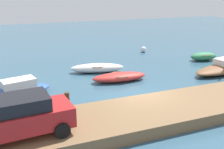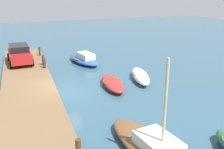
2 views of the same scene
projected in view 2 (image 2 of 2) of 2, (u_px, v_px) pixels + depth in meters
name	position (u px, v px, depth m)	size (l,w,h in m)	color
ground_plane	(63.00, 92.00, 18.93)	(84.00, 84.00, 0.00)	#33566B
dock_platform	(29.00, 92.00, 18.11)	(24.87, 3.60, 0.59)	brown
rowboat_red	(113.00, 83.00, 19.75)	(4.00, 1.64, 0.61)	#B72D28
motorboat_blue	(84.00, 59.00, 25.98)	(5.05, 2.89, 1.09)	#2D569E
rowboat_white	(140.00, 76.00, 21.25)	(4.33, 2.18, 0.70)	white
mooring_post_west	(40.00, 51.00, 26.42)	(0.19, 0.19, 0.88)	#47331E
mooring_post_mid_west	(43.00, 60.00, 23.20)	(0.22, 0.22, 0.88)	#47331E
mooring_post_mid_east	(44.00, 63.00, 22.35)	(0.24, 0.24, 0.82)	#47331E
mooring_post_east	(78.00, 148.00, 10.74)	(0.23, 0.23, 0.73)	#47331E
parked_car	(19.00, 54.00, 23.66)	(4.19, 2.24, 1.67)	#B21E1E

